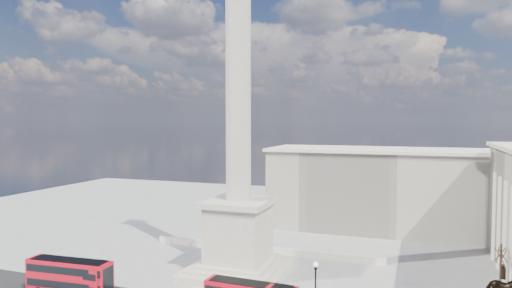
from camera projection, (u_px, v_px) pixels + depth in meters
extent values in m
plane|color=#97958F|center=(225.00, 285.00, 61.81)|extent=(180.00, 180.00, 0.00)
cube|color=beige|center=(239.00, 270.00, 66.48)|extent=(14.00, 14.00, 1.00)
cube|color=beige|center=(239.00, 265.00, 66.44)|extent=(12.00, 12.00, 0.50)
cube|color=beige|center=(239.00, 261.00, 66.41)|extent=(10.00, 10.00, 0.50)
cube|color=beige|center=(239.00, 233.00, 66.19)|extent=(8.00, 8.00, 8.00)
cube|color=beige|center=(239.00, 203.00, 65.97)|extent=(9.00, 9.00, 0.80)
cylinder|color=beige|center=(238.00, 82.00, 65.07)|extent=(3.60, 3.60, 34.00)
cube|color=beige|center=(263.00, 250.00, 76.80)|extent=(40.00, 0.60, 1.10)
cube|color=beige|center=(395.00, 191.00, 92.14)|extent=(50.00, 16.00, 16.00)
cube|color=beige|center=(396.00, 150.00, 91.72)|extent=(51.00, 17.00, 0.60)
cube|color=red|center=(71.00, 278.00, 58.12)|extent=(10.03, 2.29, 3.69)
cube|color=black|center=(71.00, 283.00, 58.16)|extent=(9.63, 2.35, 0.82)
cube|color=black|center=(71.00, 271.00, 58.07)|extent=(9.63, 2.35, 0.82)
cube|color=black|center=(70.00, 264.00, 58.03)|extent=(9.03, 2.06, 0.05)
cylinder|color=black|center=(51.00, 288.00, 59.34)|extent=(1.01, 2.40, 1.00)
cube|color=black|center=(251.00, 283.00, 50.61)|extent=(9.57, 2.54, 0.06)
cube|color=red|center=(70.00, 276.00, 58.07)|extent=(11.50, 3.33, 4.18)
cube|color=black|center=(70.00, 282.00, 58.11)|extent=(11.05, 3.36, 0.93)
cube|color=black|center=(69.00, 268.00, 58.01)|extent=(11.05, 3.36, 0.93)
cube|color=black|center=(69.00, 260.00, 57.96)|extent=(10.35, 3.00, 0.06)
cylinder|color=black|center=(45.00, 288.00, 59.21)|extent=(1.31, 2.77, 1.14)
cylinder|color=black|center=(316.00, 268.00, 49.64)|extent=(0.32, 0.32, 0.32)
sphere|color=silver|center=(316.00, 265.00, 49.62)|extent=(0.59, 0.59, 0.59)
cylinder|color=black|center=(503.00, 273.00, 45.20)|extent=(0.48, 0.48, 1.16)
sphere|color=black|center=(503.00, 266.00, 45.16)|extent=(0.35, 0.35, 0.35)
cylinder|color=#332319|center=(501.00, 269.00, 58.43)|extent=(0.28, 0.28, 6.50)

